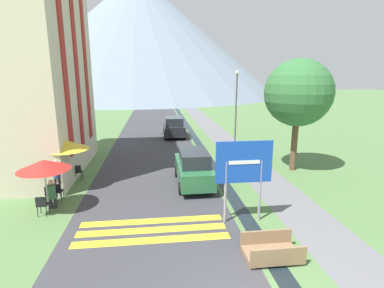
{
  "coord_description": "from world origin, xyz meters",
  "views": [
    {
      "loc": [
        -2.27,
        -5.95,
        5.59
      ],
      "look_at": [
        -0.31,
        10.0,
        1.83
      ],
      "focal_mm": 28.0,
      "sensor_mm": 36.0,
      "label": 1
    }
  ],
  "objects_px": {
    "road_sign": "(244,169)",
    "cafe_umbrella_middle_yellow": "(66,145)",
    "cafe_chair_near_left": "(51,193)",
    "tree_by_path": "(298,93)",
    "cafe_chair_nearest": "(42,204)",
    "hotel_building": "(22,58)",
    "parked_car_near": "(194,168)",
    "cafe_umbrella_front_red": "(44,165)",
    "person_seated_near": "(52,193)",
    "person_seated_far": "(67,170)",
    "cafe_chair_middle": "(63,180)",
    "person_standing_terrace": "(57,175)",
    "parked_car_far": "(174,127)",
    "cafe_chair_far_left": "(78,171)",
    "cafe_chair_near_right": "(57,190)",
    "streetlamp": "(236,104)",
    "footbridge": "(272,251)"
  },
  "relations": [
    {
      "from": "cafe_chair_near_left",
      "to": "tree_by_path",
      "type": "xyz_separation_m",
      "value": [
        12.71,
        3.4,
        4.03
      ]
    },
    {
      "from": "parked_car_far",
      "to": "cafe_chair_far_left",
      "type": "height_order",
      "value": "parked_car_far"
    },
    {
      "from": "person_standing_terrace",
      "to": "tree_by_path",
      "type": "height_order",
      "value": "tree_by_path"
    },
    {
      "from": "parked_car_far",
      "to": "person_seated_far",
      "type": "xyz_separation_m",
      "value": [
        -6.3,
        -11.28,
        -0.23
      ]
    },
    {
      "from": "cafe_chair_near_right",
      "to": "parked_car_far",
      "type": "bearing_deg",
      "value": 81.73
    },
    {
      "from": "hotel_building",
      "to": "parked_car_near",
      "type": "distance_m",
      "value": 11.08
    },
    {
      "from": "cafe_chair_far_left",
      "to": "cafe_umbrella_front_red",
      "type": "relative_size",
      "value": 0.38
    },
    {
      "from": "cafe_umbrella_front_red",
      "to": "parked_car_far",
      "type": "bearing_deg",
      "value": 67.23
    },
    {
      "from": "cafe_chair_near_right",
      "to": "person_seated_far",
      "type": "height_order",
      "value": "person_seated_far"
    },
    {
      "from": "road_sign",
      "to": "person_standing_terrace",
      "type": "height_order",
      "value": "road_sign"
    },
    {
      "from": "parked_car_near",
      "to": "tree_by_path",
      "type": "distance_m",
      "value": 7.39
    },
    {
      "from": "hotel_building",
      "to": "parked_car_far",
      "type": "height_order",
      "value": "hotel_building"
    },
    {
      "from": "cafe_chair_nearest",
      "to": "cafe_chair_far_left",
      "type": "xyz_separation_m",
      "value": [
        0.38,
        4.19,
        0.0
      ]
    },
    {
      "from": "cafe_umbrella_middle_yellow",
      "to": "cafe_chair_middle",
      "type": "bearing_deg",
      "value": -148.87
    },
    {
      "from": "parked_car_far",
      "to": "cafe_umbrella_front_red",
      "type": "relative_size",
      "value": 1.85
    },
    {
      "from": "parked_car_far",
      "to": "cafe_umbrella_middle_yellow",
      "type": "xyz_separation_m",
      "value": [
        -5.98,
        -12.19,
        1.34
      ]
    },
    {
      "from": "hotel_building",
      "to": "road_sign",
      "type": "xyz_separation_m",
      "value": [
        10.36,
        -7.59,
        -4.28
      ]
    },
    {
      "from": "person_standing_terrace",
      "to": "person_seated_near",
      "type": "bearing_deg",
      "value": -83.55
    },
    {
      "from": "cafe_chair_near_left",
      "to": "cafe_umbrella_front_red",
      "type": "relative_size",
      "value": 0.38
    },
    {
      "from": "hotel_building",
      "to": "road_sign",
      "type": "distance_m",
      "value": 13.53
    },
    {
      "from": "cafe_umbrella_front_red",
      "to": "person_standing_terrace",
      "type": "relative_size",
      "value": 1.25
    },
    {
      "from": "road_sign",
      "to": "cafe_umbrella_middle_yellow",
      "type": "bearing_deg",
      "value": 150.22
    },
    {
      "from": "tree_by_path",
      "to": "cafe_umbrella_front_red",
      "type": "bearing_deg",
      "value": -161.95
    },
    {
      "from": "road_sign",
      "to": "cafe_chair_far_left",
      "type": "height_order",
      "value": "road_sign"
    },
    {
      "from": "cafe_chair_middle",
      "to": "streetlamp",
      "type": "xyz_separation_m",
      "value": [
        10.55,
        7.14,
        2.9
      ]
    },
    {
      "from": "hotel_building",
      "to": "parked_car_near",
      "type": "relative_size",
      "value": 2.89
    },
    {
      "from": "parked_car_near",
      "to": "cafe_umbrella_front_red",
      "type": "xyz_separation_m",
      "value": [
        -6.4,
        -2.38,
        1.11
      ]
    },
    {
      "from": "parked_car_near",
      "to": "cafe_chair_nearest",
      "type": "relative_size",
      "value": 4.87
    },
    {
      "from": "person_seated_near",
      "to": "streetlamp",
      "type": "relative_size",
      "value": 0.22
    },
    {
      "from": "cafe_umbrella_front_red",
      "to": "tree_by_path",
      "type": "bearing_deg",
      "value": 18.05
    },
    {
      "from": "cafe_chair_near_right",
      "to": "streetlamp",
      "type": "height_order",
      "value": "streetlamp"
    },
    {
      "from": "cafe_chair_far_left",
      "to": "person_seated_near",
      "type": "bearing_deg",
      "value": -109.26
    },
    {
      "from": "road_sign",
      "to": "cafe_chair_near_right",
      "type": "xyz_separation_m",
      "value": [
        -7.69,
        2.83,
        -1.63
      ]
    },
    {
      "from": "footbridge",
      "to": "person_seated_near",
      "type": "relative_size",
      "value": 1.34
    },
    {
      "from": "person_seated_near",
      "to": "person_seated_far",
      "type": "xyz_separation_m",
      "value": [
        -0.22,
        3.12,
        -0.02
      ]
    },
    {
      "from": "cafe_umbrella_front_red",
      "to": "person_seated_near",
      "type": "relative_size",
      "value": 1.76
    },
    {
      "from": "parked_car_near",
      "to": "cafe_chair_far_left",
      "type": "bearing_deg",
      "value": 167.12
    },
    {
      "from": "cafe_chair_near_right",
      "to": "person_seated_near",
      "type": "bearing_deg",
      "value": -73.28
    },
    {
      "from": "cafe_chair_middle",
      "to": "cafe_umbrella_middle_yellow",
      "type": "height_order",
      "value": "cafe_umbrella_middle_yellow"
    },
    {
      "from": "parked_car_far",
      "to": "streetlamp",
      "type": "bearing_deg",
      "value": -50.31
    },
    {
      "from": "tree_by_path",
      "to": "cafe_chair_far_left",
      "type": "bearing_deg",
      "value": -178.47
    },
    {
      "from": "cafe_umbrella_middle_yellow",
      "to": "person_seated_far",
      "type": "distance_m",
      "value": 1.85
    },
    {
      "from": "cafe_umbrella_front_red",
      "to": "hotel_building",
      "type": "bearing_deg",
      "value": 114.22
    },
    {
      "from": "cafe_chair_nearest",
      "to": "person_standing_terrace",
      "type": "xyz_separation_m",
      "value": [
        0.03,
        1.99,
        0.53
      ]
    },
    {
      "from": "cafe_chair_near_right",
      "to": "streetlamp",
      "type": "distance_m",
      "value": 13.75
    },
    {
      "from": "cafe_chair_far_left",
      "to": "person_seated_near",
      "type": "distance_m",
      "value": 3.49
    },
    {
      "from": "cafe_umbrella_middle_yellow",
      "to": "person_seated_far",
      "type": "height_order",
      "value": "cafe_umbrella_middle_yellow"
    },
    {
      "from": "cafe_chair_nearest",
      "to": "cafe_umbrella_middle_yellow",
      "type": "distance_m",
      "value": 3.42
    },
    {
      "from": "cafe_chair_middle",
      "to": "tree_by_path",
      "type": "xyz_separation_m",
      "value": [
        12.66,
        1.75,
        4.03
      ]
    },
    {
      "from": "streetlamp",
      "to": "person_seated_near",
      "type": "bearing_deg",
      "value": -138.51
    }
  ]
}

